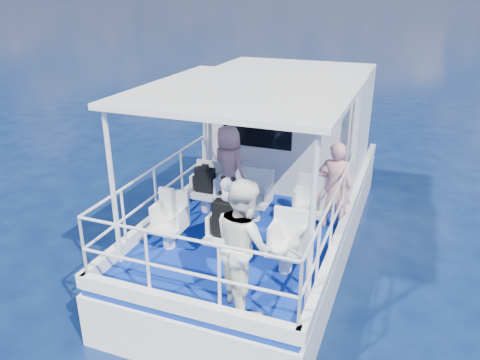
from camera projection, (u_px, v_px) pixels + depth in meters
name	position (u px, v px, depth m)	size (l,w,h in m)	color
ground	(250.00, 271.00, 8.01)	(2000.00, 2000.00, 0.00)	#08143B
hull	(268.00, 243.00, 8.87)	(3.00, 7.00, 1.60)	white
deck	(269.00, 203.00, 8.54)	(2.90, 6.90, 0.10)	navy
cabin	(291.00, 124.00, 9.22)	(2.85, 2.00, 2.20)	white
canopy	(247.00, 91.00, 6.63)	(3.00, 3.20, 0.08)	white
canopy_posts	(246.00, 167.00, 7.03)	(2.77, 2.97, 2.20)	white
railings	(238.00, 212.00, 6.98)	(2.84, 3.59, 1.00)	white
seat_port_fwd	(206.00, 201.00, 8.06)	(0.48, 0.46, 0.38)	white
seat_center_fwd	(255.00, 209.00, 7.76)	(0.48, 0.46, 0.38)	white
seat_stbd_fwd	(308.00, 218.00, 7.46)	(0.48, 0.46, 0.38)	white
seat_port_aft	(169.00, 236.00, 6.94)	(0.48, 0.46, 0.38)	white
seat_center_aft	(224.00, 247.00, 6.64)	(0.48, 0.46, 0.38)	white
seat_stbd_aft	(286.00, 259.00, 6.34)	(0.48, 0.46, 0.38)	white
passenger_port_fwd	(228.00, 167.00, 8.03)	(0.55, 0.39, 1.48)	#D68D8A
passenger_stbd_fwd	(335.00, 186.00, 7.31)	(0.53, 0.35, 1.45)	pink
passenger_stbd_aft	(244.00, 244.00, 5.47)	(0.80, 0.62, 1.64)	white
backpack_port	(205.00, 180.00, 7.89)	(0.32, 0.18, 0.42)	black
backpack_center	(226.00, 219.00, 6.45)	(0.35, 0.20, 0.52)	black
compact_camera	(205.00, 166.00, 7.82)	(0.11, 0.07, 0.07)	black
panda	(228.00, 189.00, 6.30)	(0.24, 0.20, 0.36)	white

